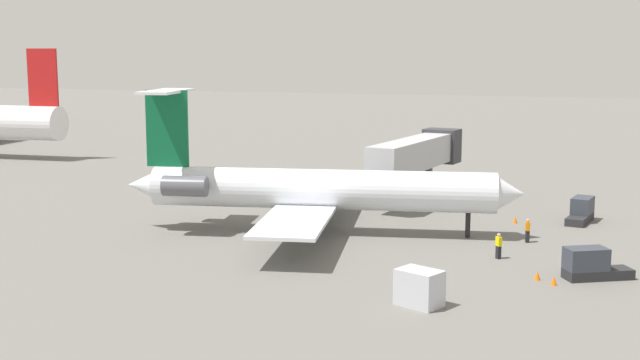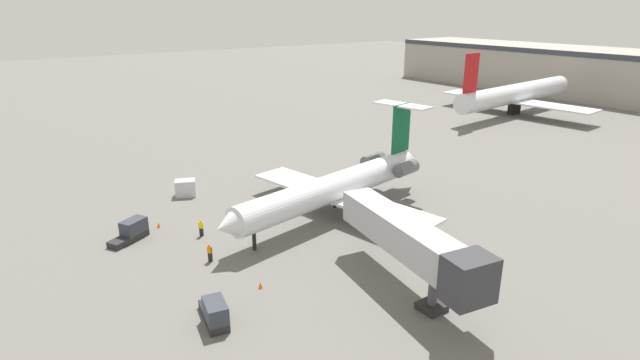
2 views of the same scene
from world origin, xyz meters
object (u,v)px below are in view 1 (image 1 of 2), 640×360
Objects in this scene: regional_jet at (311,188)px; jet_bridge at (420,153)px; traffic_cone_near at (515,220)px; ground_crew_marshaller at (499,246)px; baggage_tug_lead at (581,211)px; traffic_cone_mid at (537,276)px; traffic_cone_far at (554,281)px; ground_crew_loader at (528,230)px; baggage_tug_trailing at (591,265)px; cargo_container_uld at (419,288)px.

regional_jet is 16.60m from jet_bridge.
regional_jet is at bearing 119.97° from traffic_cone_near.
ground_crew_marshaller is (-3.59, -14.01, -2.49)m from regional_jet.
traffic_cone_mid is (-18.31, 2.28, -0.56)m from baggage_tug_lead.
traffic_cone_far is at bearing 176.08° from baggage_tug_lead.
ground_crew_loader is 6.61m from traffic_cone_near.
baggage_tug_lead is 18.46m from traffic_cone_mid.
ground_crew_marshaller is at bearing 34.98° from traffic_cone_far.
traffic_cone_near is at bearing 114.16° from baggage_tug_lead.
baggage_tug_trailing is at bearing -177.65° from baggage_tug_lead.
traffic_cone_mid is at bearing -170.85° from traffic_cone_near.
regional_jet reaches higher than baggage_tug_lead.
ground_crew_marshaller is at bearing 60.67° from baggage_tug_trailing.
ground_crew_loader reaches higher than traffic_cone_mid.
regional_jet is at bearing 64.47° from traffic_cone_mid.
jet_bridge is 31.52m from cargo_container_uld.
baggage_tug_trailing is 1.53× the size of cargo_container_uld.
regional_jet is 6.99× the size of baggage_tug_lead.
baggage_tug_lead is at bearing -7.08° from traffic_cone_mid.
baggage_tug_lead and baggage_tug_trailing have the same top height.
jet_bridge is at bearing 26.23° from traffic_cone_mid.
traffic_cone_near is (8.14, -14.11, -3.07)m from regional_jet.
regional_jet is at bearing 75.63° from ground_crew_marshaller.
cargo_container_uld is 4.97× the size of traffic_cone_near.
ground_crew_loader is 0.62× the size of cargo_container_uld.
baggage_tug_lead is (-5.48, -14.00, -3.43)m from jet_bridge.
regional_jet reaches higher than traffic_cone_near.
jet_bridge reaches higher than baggage_tug_trailing.
traffic_cone_mid is at bearing 172.92° from baggage_tug_lead.
ground_crew_loader is 9.32m from baggage_tug_lead.
cargo_container_uld reaches higher than traffic_cone_near.
ground_crew_marshaller is 5.48m from ground_crew_loader.
cargo_container_uld reaches higher than ground_crew_marshaller.
traffic_cone_mid is (-16.12, -2.60, 0.00)m from traffic_cone_near.
baggage_tug_lead reaches higher than traffic_cone_near.
traffic_cone_mid is (-1.20, 2.98, -0.56)m from baggage_tug_trailing.
regional_jet is 7.01× the size of baggage_tug_trailing.
baggage_tug_trailing is 11.88m from cargo_container_uld.
ground_crew_loader is 10.76m from traffic_cone_far.
traffic_cone_far is (6.12, -6.62, -0.69)m from cargo_container_uld.
baggage_tug_trailing is at bearing -159.51° from traffic_cone_near.
regional_jet reaches higher than ground_crew_marshaller.
traffic_cone_far is at bearing -168.15° from traffic_cone_near.
ground_crew_loader is at bearing -168.14° from traffic_cone_near.
ground_crew_loader is at bearing -15.46° from ground_crew_marshaller.
baggage_tug_trailing is (-3.19, -5.68, -0.02)m from ground_crew_marshaller.
traffic_cone_far is (-24.63, -12.68, -3.99)m from jet_bridge.
traffic_cone_near is at bearing -60.03° from regional_jet.
traffic_cone_far is (-5.24, -3.67, -0.58)m from ground_crew_marshaller.
jet_bridge reaches higher than cargo_container_uld.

